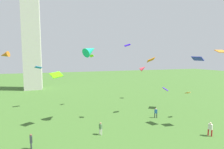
{
  "coord_description": "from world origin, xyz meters",
  "views": [
    {
      "loc": [
        -7.7,
        -5.18,
        10.02
      ],
      "look_at": [
        -0.4,
        15.29,
        7.92
      ],
      "focal_mm": 27.4,
      "sensor_mm": 36.0,
      "label": 1
    }
  ],
  "objects_px": {
    "person_0": "(101,128)",
    "kite_flying_8": "(143,68)",
    "person_2": "(31,141)",
    "person_3": "(210,128)",
    "kite_flying_6": "(38,67)",
    "kite_flying_1": "(151,60)",
    "kite_flying_5": "(127,45)",
    "kite_flying_10": "(90,51)",
    "kite_flying_11": "(198,59)",
    "kite_flying_4": "(221,51)",
    "person_1": "(156,112)",
    "kite_flying_0": "(92,56)",
    "kite_flying_7": "(188,93)",
    "kite_flying_2": "(165,89)",
    "kite_flying_3": "(4,55)",
    "kite_flying_9": "(56,75)"
  },
  "relations": [
    {
      "from": "kite_flying_8",
      "to": "kite_flying_6",
      "type": "bearing_deg",
      "value": 107.22
    },
    {
      "from": "person_1",
      "to": "person_3",
      "type": "relative_size",
      "value": 0.9
    },
    {
      "from": "kite_flying_4",
      "to": "kite_flying_10",
      "type": "distance_m",
      "value": 18.96
    },
    {
      "from": "kite_flying_6",
      "to": "kite_flying_1",
      "type": "bearing_deg",
      "value": 130.39
    },
    {
      "from": "person_1",
      "to": "kite_flying_6",
      "type": "distance_m",
      "value": 24.13
    },
    {
      "from": "kite_flying_4",
      "to": "kite_flying_7",
      "type": "xyz_separation_m",
      "value": [
        -1.18,
        4.58,
        -6.73
      ]
    },
    {
      "from": "kite_flying_4",
      "to": "kite_flying_5",
      "type": "xyz_separation_m",
      "value": [
        -11.01,
        7.41,
        1.08
      ]
    },
    {
      "from": "kite_flying_2",
      "to": "kite_flying_5",
      "type": "xyz_separation_m",
      "value": [
        -9.76,
        -3.0,
        8.18
      ]
    },
    {
      "from": "person_1",
      "to": "kite_flying_8",
      "type": "bearing_deg",
      "value": -96.78
    },
    {
      "from": "kite_flying_1",
      "to": "kite_flying_10",
      "type": "relative_size",
      "value": 0.53
    },
    {
      "from": "person_0",
      "to": "person_1",
      "type": "distance_m",
      "value": 10.89
    },
    {
      "from": "kite_flying_1",
      "to": "kite_flying_2",
      "type": "bearing_deg",
      "value": -156.58
    },
    {
      "from": "person_0",
      "to": "kite_flying_10",
      "type": "distance_m",
      "value": 11.85
    },
    {
      "from": "person_2",
      "to": "kite_flying_6",
      "type": "relative_size",
      "value": 1.2
    },
    {
      "from": "kite_flying_1",
      "to": "kite_flying_6",
      "type": "xyz_separation_m",
      "value": [
        -19.18,
        10.83,
        -1.55
      ]
    },
    {
      "from": "kite_flying_1",
      "to": "kite_flying_10",
      "type": "distance_m",
      "value": 10.94
    },
    {
      "from": "person_3",
      "to": "kite_flying_5",
      "type": "height_order",
      "value": "kite_flying_5"
    },
    {
      "from": "kite_flying_0",
      "to": "kite_flying_11",
      "type": "xyz_separation_m",
      "value": [
        12.09,
        -15.65,
        -0.54
      ]
    },
    {
      "from": "person_3",
      "to": "kite_flying_11",
      "type": "xyz_separation_m",
      "value": [
        0.99,
        3.5,
        8.91
      ]
    },
    {
      "from": "kite_flying_4",
      "to": "kite_flying_10",
      "type": "bearing_deg",
      "value": 158.56
    },
    {
      "from": "kite_flying_2",
      "to": "kite_flying_3",
      "type": "xyz_separation_m",
      "value": [
        -27.06,
        -1.75,
        6.57
      ]
    },
    {
      "from": "kite_flying_10",
      "to": "kite_flying_2",
      "type": "bearing_deg",
      "value": -117.28
    },
    {
      "from": "person_1",
      "to": "kite_flying_4",
      "type": "xyz_separation_m",
      "value": [
        6.21,
        -6.22,
        10.04
      ]
    },
    {
      "from": "kite_flying_5",
      "to": "kite_flying_8",
      "type": "xyz_separation_m",
      "value": [
        9.63,
        11.77,
        -4.53
      ]
    },
    {
      "from": "person_1",
      "to": "kite_flying_11",
      "type": "distance_m",
      "value": 10.77
    },
    {
      "from": "kite_flying_2",
      "to": "kite_flying_9",
      "type": "distance_m",
      "value": 21.03
    },
    {
      "from": "person_0",
      "to": "kite_flying_8",
      "type": "xyz_separation_m",
      "value": [
        15.3,
        15.97,
        6.59
      ]
    },
    {
      "from": "kite_flying_2",
      "to": "kite_flying_11",
      "type": "distance_m",
      "value": 10.74
    },
    {
      "from": "kite_flying_4",
      "to": "person_1",
      "type": "bearing_deg",
      "value": 142.29
    },
    {
      "from": "kite_flying_6",
      "to": "person_3",
      "type": "bearing_deg",
      "value": 114.9
    },
    {
      "from": "kite_flying_7",
      "to": "person_1",
      "type": "bearing_deg",
      "value": -27.5
    },
    {
      "from": "person_2",
      "to": "kite_flying_7",
      "type": "bearing_deg",
      "value": 88.48
    },
    {
      "from": "kite_flying_5",
      "to": "kite_flying_7",
      "type": "height_order",
      "value": "kite_flying_5"
    },
    {
      "from": "kite_flying_9",
      "to": "kite_flying_10",
      "type": "bearing_deg",
      "value": -21.95
    },
    {
      "from": "kite_flying_3",
      "to": "kite_flying_11",
      "type": "xyz_separation_m",
      "value": [
        25.83,
        -7.02,
        -0.5
      ]
    },
    {
      "from": "kite_flying_3",
      "to": "kite_flying_4",
      "type": "bearing_deg",
      "value": 91.85
    },
    {
      "from": "person_3",
      "to": "kite_flying_10",
      "type": "xyz_separation_m",
      "value": [
        -13.15,
        11.0,
        10.17
      ]
    },
    {
      "from": "kite_flying_5",
      "to": "kite_flying_10",
      "type": "distance_m",
      "value": 5.93
    },
    {
      "from": "kite_flying_8",
      "to": "kite_flying_1",
      "type": "bearing_deg",
      "value": 175.25
    },
    {
      "from": "kite_flying_10",
      "to": "kite_flying_11",
      "type": "height_order",
      "value": "kite_flying_10"
    },
    {
      "from": "person_2",
      "to": "kite_flying_9",
      "type": "height_order",
      "value": "kite_flying_9"
    },
    {
      "from": "person_0",
      "to": "kite_flying_7",
      "type": "xyz_separation_m",
      "value": [
        15.49,
        1.37,
        3.31
      ]
    },
    {
      "from": "person_2",
      "to": "person_1",
      "type": "bearing_deg",
      "value": 94.89
    },
    {
      "from": "person_2",
      "to": "kite_flying_8",
      "type": "distance_m",
      "value": 29.7
    },
    {
      "from": "person_3",
      "to": "kite_flying_10",
      "type": "relative_size",
      "value": 0.62
    },
    {
      "from": "person_2",
      "to": "person_3",
      "type": "xyz_separation_m",
      "value": [
        21.38,
        -4.08,
        0.01
      ]
    },
    {
      "from": "kite_flying_2",
      "to": "kite_flying_3",
      "type": "bearing_deg",
      "value": 130.9
    },
    {
      "from": "kite_flying_8",
      "to": "kite_flying_5",
      "type": "bearing_deg",
      "value": 158.88
    },
    {
      "from": "person_1",
      "to": "kite_flying_3",
      "type": "bearing_deg",
      "value": 7.4
    },
    {
      "from": "kite_flying_0",
      "to": "kite_flying_7",
      "type": "bearing_deg",
      "value": -99.05
    }
  ]
}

